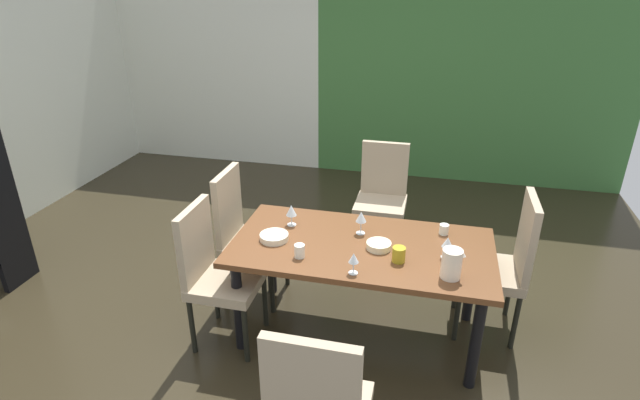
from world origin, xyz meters
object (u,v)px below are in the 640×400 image
Objects in this scene: serving_bowl_front at (274,237)px; cup_near_window at (444,229)px; dining_table at (361,256)px; wine_glass_east at (361,217)px; wine_glass_left at (354,259)px; chair_left_near at (214,269)px; chair_right_far at (505,261)px; serving_bowl_right at (379,245)px; chair_left_far at (244,230)px; cup_center at (299,251)px; chair_head_far at (382,193)px; wine_glass_north at (291,211)px; wine_glass_south at (448,243)px; cup_rear at (399,254)px; pitcher_west at (452,264)px.

cup_near_window is (1.11, 0.35, 0.01)m from serving_bowl_front.
wine_glass_east reaches higher than dining_table.
chair_left_near is at bearing 175.35° from wine_glass_left.
chair_left_near is at bearing -159.47° from cup_near_window.
chair_right_far is 0.90m from serving_bowl_right.
serving_bowl_front is (0.36, 0.20, 0.19)m from chair_left_near.
chair_left_far is 11.91× the size of cup_center.
chair_head_far is 6.38× the size of wine_glass_north.
dining_table is 0.58m from wine_glass_south.
chair_right_far reaches higher than wine_glass_south.
cup_rear is (0.26, -0.15, 0.13)m from dining_table.
chair_head_far is at bearing 100.65° from cup_rear.
dining_table is 0.65m from pitcher_west.
pitcher_west is (0.58, -1.52, 0.26)m from chair_head_far.
chair_right_far is at bearing -1.07° from cup_near_window.
wine_glass_north reaches higher than cup_near_window.
chair_right_far is (0.95, 0.27, -0.07)m from dining_table.
dining_table is at bearing 6.77° from serving_bowl_front.
chair_head_far is (-0.01, 1.26, -0.08)m from dining_table.
wine_glass_north is 0.94× the size of wine_glass_east.
wine_glass_north is 0.74m from wine_glass_left.
chair_head_far is 5.35× the size of pitcher_west.
serving_bowl_front is (-0.05, -0.23, -0.09)m from wine_glass_north.
chair_left_near reaches higher than cup_center.
serving_bowl_front is at bearing 142.32° from cup_center.
wine_glass_south reaches higher than serving_bowl_front.
cup_rear is (-0.69, -0.42, 0.20)m from chair_right_far.
cup_center is (-1.31, -0.52, 0.19)m from chair_right_far.
chair_left_far reaches higher than serving_bowl_front.
chair_right_far is at bearing 4.11° from wine_glass_north.
serving_bowl_right is 0.52m from cup_center.
dining_table is 1.65× the size of chair_right_far.
wine_glass_left is (0.95, -0.08, 0.26)m from chair_left_near.
cup_center is (-0.88, -0.52, 0.01)m from cup_near_window.
wine_glass_east is at bearing 145.62° from pitcher_west.
chair_head_far is at bearing 88.87° from wine_glass_east.
chair_left_near is 1.10m from serving_bowl_right.
chair_head_far is 1.46m from serving_bowl_front.
chair_left_far is at bearing 146.94° from wine_glass_left.
chair_left_far reaches higher than chair_head_far.
wine_glass_north reaches higher than wine_glass_left.
dining_table is 1.71× the size of chair_left_near.
cup_center is at bearing 111.53° from chair_right_far.
wine_glass_left is at bearing 123.30° from chair_right_far.
chair_right_far is 1.16m from wine_glass_left.
cup_near_window is at bearing 50.32° from wine_glass_left.
wine_glass_east is 0.51m from wine_glass_left.
pitcher_west is at bearing 70.82° from chair_left_far.
dining_table is 0.61m from cup_near_window.
chair_head_far reaches higher than cup_near_window.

